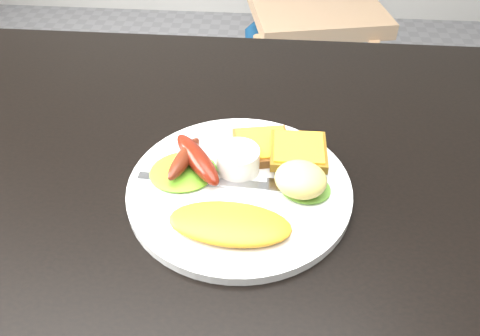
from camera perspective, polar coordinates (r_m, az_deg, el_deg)
The scene contains 13 objects.
dining_table at distance 0.64m, azimuth 4.03°, elevation -2.34°, with size 1.20×0.80×0.04m, color black.
dining_chair at distance 1.88m, azimuth 9.12°, elevation 18.64°, with size 0.47×0.47×0.06m, color tan.
plate at distance 0.60m, azimuth -0.08°, elevation -2.47°, with size 0.29×0.29×0.01m, color white.
lettuce_left at distance 0.62m, azimuth -6.94°, elevation -0.41°, with size 0.09×0.08×0.01m, color #4AA51D.
lettuce_right at distance 0.60m, azimuth 7.96°, elevation -2.43°, with size 0.06×0.06×0.01m, color #488328.
omelette at distance 0.54m, azimuth -1.23°, elevation -6.79°, with size 0.14×0.07×0.02m, color orange.
sausage_a at distance 0.61m, azimuth -6.82°, elevation 1.19°, with size 0.02×0.09×0.02m, color #5E2C0E.
sausage_b at distance 0.61m, azimuth -5.25°, elevation 1.12°, with size 0.03×0.11×0.03m, color maroon.
ramekin at distance 0.61m, azimuth -0.25°, elevation 0.95°, with size 0.06×0.06×0.03m, color white.
toast_a at distance 0.65m, azimuth 2.74°, elevation 2.57°, with size 0.08×0.08×0.01m, color #99461F.
toast_b at distance 0.62m, azimuth 7.12°, elevation 2.04°, with size 0.07×0.07×0.01m, color brown.
potato_salad at distance 0.58m, azimuth 7.41°, elevation -1.38°, with size 0.07×0.06×0.03m, color #E9EA9C.
fork at distance 0.60m, azimuth -4.72°, elevation -1.64°, with size 0.17×0.01×0.00m, color #ADAFB7.
Camera 1 is at (-0.01, -0.46, 1.18)m, focal length 35.00 mm.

